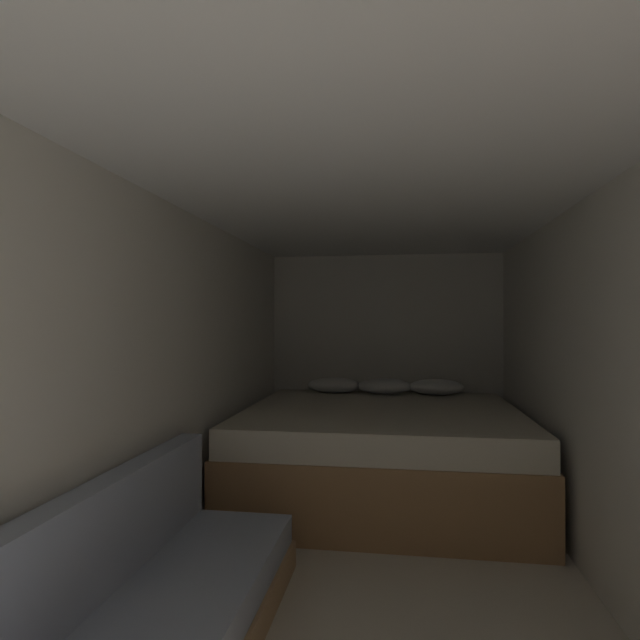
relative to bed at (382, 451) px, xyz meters
The scene contains 6 objects.
ground_plane 1.77m from the bed, 90.00° to the right, with size 7.58×7.58×0.00m, color beige.
wall_back 1.27m from the bed, 90.00° to the left, with size 2.36×0.05×2.05m, color silver.
wall_left 2.19m from the bed, 123.63° to the right, with size 0.05×5.58×2.05m, color silver.
wall_right 2.19m from the bed, 56.37° to the right, with size 0.05×5.58×2.05m, color silver.
ceiling_slab 2.44m from the bed, 90.00° to the right, with size 2.36×5.58×0.05m, color white.
bed is the anchor object (origin of this frame).
Camera 1 is at (0.14, -0.34, 1.38)m, focal length 29.50 mm.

